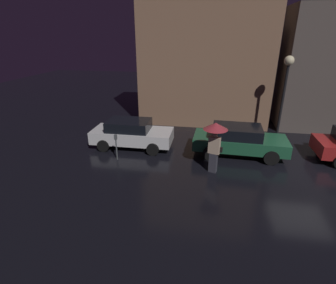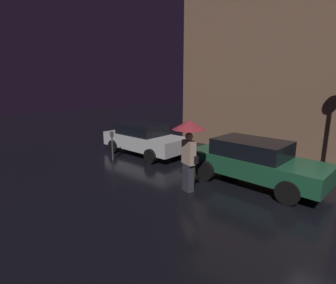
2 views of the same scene
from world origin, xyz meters
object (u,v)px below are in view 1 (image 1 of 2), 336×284
object	(u,v)px
parked_car_white	(132,133)
parking_meter	(116,144)
pedestrian_with_umbrella	(215,135)
street_lamp_near	(286,80)
parked_car_green	(239,140)

from	to	relation	value
parked_car_white	parking_meter	size ratio (longest dim) A/B	3.30
pedestrian_with_umbrella	parking_meter	world-z (taller)	pedestrian_with_umbrella
parking_meter	street_lamp_near	bearing A→B (deg)	25.63
street_lamp_near	parked_car_green	bearing A→B (deg)	-135.88
parking_meter	parked_car_white	bearing A→B (deg)	81.94
parked_car_green	street_lamp_near	distance (m)	4.04
parked_car_green	street_lamp_near	size ratio (longest dim) A/B	0.98
parked_car_white	pedestrian_with_umbrella	size ratio (longest dim) A/B	1.87
parked_car_white	parking_meter	world-z (taller)	parked_car_white
parked_car_green	pedestrian_with_umbrella	size ratio (longest dim) A/B	2.01
parked_car_green	street_lamp_near	xyz separation A→B (m)	(2.22, 2.16, 2.59)
pedestrian_with_umbrella	street_lamp_near	bearing A→B (deg)	68.97
parked_car_white	parked_car_green	world-z (taller)	parked_car_green
parked_car_white	pedestrian_with_umbrella	world-z (taller)	pedestrian_with_umbrella
parked_car_white	pedestrian_with_umbrella	bearing A→B (deg)	-26.35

